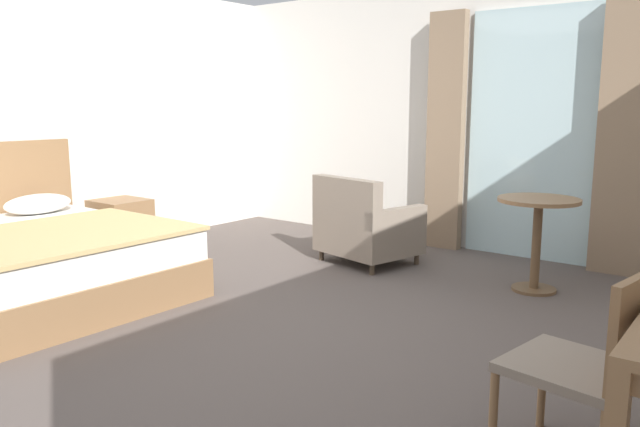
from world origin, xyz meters
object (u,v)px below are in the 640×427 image
Objects in this scene: desk_chair at (594,361)px; round_cafe_table at (538,223)px; nightstand at (121,225)px; armchair_by_window at (365,228)px; bed at (30,259)px.

desk_chair reaches higher than round_cafe_table.
nightstand is 0.55× the size of armchair_by_window.
desk_chair is at bearing -40.98° from armchair_by_window.
desk_chair reaches higher than armchair_by_window.
round_cafe_table is at bearing 113.88° from desk_chair.
bed is 2.79m from armchair_by_window.
bed is 2.78× the size of round_cafe_table.
desk_chair is at bearing 2.60° from bed.
armchair_by_window is 1.55m from round_cafe_table.
bed is at bearing -120.34° from armchair_by_window.
bed is 1.55m from nightstand.
bed reaches higher than nightstand.
bed is at bearing -139.62° from round_cafe_table.
armchair_by_window reaches higher than nightstand.
round_cafe_table is at bearing 17.32° from nightstand.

